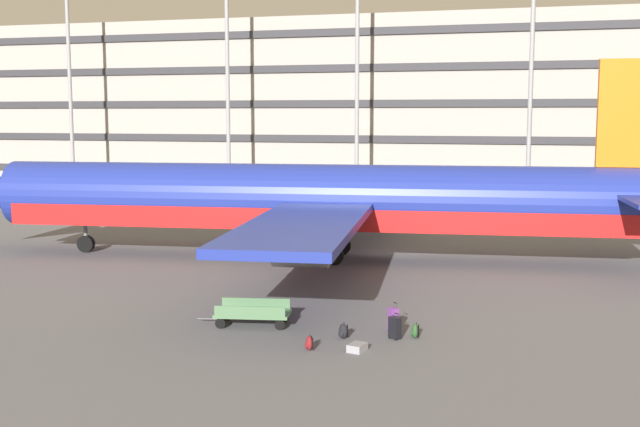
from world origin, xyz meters
name	(u,v)px	position (x,y,z in m)	size (l,w,h in m)	color
ground_plane	(386,256)	(0.00, 0.00, 0.00)	(600.00, 600.00, 0.00)	#5B5B60
terminal_structure	(465,105)	(0.00, 44.00, 8.41)	(121.57, 20.48, 16.82)	gray
airliner	(321,201)	(-3.05, -1.78, 3.00)	(38.36, 31.19, 9.97)	navy
light_mast_far_left	(68,36)	(-36.10, 27.32, 14.82)	(1.80, 0.50, 26.14)	gray
light_mast_left	(227,59)	(-19.84, 27.32, 12.36)	(1.80, 0.50, 21.35)	gray
light_mast_center_left	(357,51)	(-7.80, 27.32, 12.79)	(1.80, 0.50, 22.18)	gray
light_mast_center_right	(532,50)	(6.77, 27.32, 12.55)	(1.80, 0.50, 21.73)	gray
suitcase_small	(395,327)	(3.13, -15.19, 0.40)	(0.46, 0.44, 0.86)	black
suitcase_teal	(357,347)	(2.24, -16.85, 0.12)	(0.60, 0.72, 0.24)	gray
suitcase_purple	(393,319)	(2.92, -14.34, 0.44)	(0.43, 0.44, 1.01)	#72388C
backpack_scuffed	(343,332)	(1.48, -15.63, 0.25)	(0.40, 0.39, 0.56)	black
backpack_large	(415,331)	(3.76, -14.92, 0.24)	(0.27, 0.34, 0.55)	#264C26
backpack_upright	(309,343)	(0.74, -17.15, 0.22)	(0.36, 0.42, 0.51)	maroon
baggage_cart	(253,313)	(-2.00, -14.78, 0.43)	(3.37, 1.73, 0.82)	#4C724C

